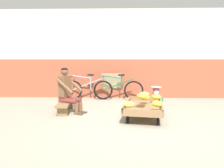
{
  "coord_description": "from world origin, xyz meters",
  "views": [
    {
      "loc": [
        -0.45,
        -3.99,
        1.37
      ],
      "look_at": [
        -0.58,
        1.06,
        0.75
      ],
      "focal_mm": 33.31,
      "sensor_mm": 36.0,
      "label": 1
    }
  ],
  "objects_px": {
    "low_bench": "(65,104)",
    "weighing_scale": "(156,92)",
    "banana_cart": "(144,107)",
    "vendor_seated": "(68,90)",
    "sign_board": "(112,86)",
    "bicycle_near_left": "(88,89)",
    "plastic_crate": "(156,102)",
    "bicycle_far_left": "(118,89)"
  },
  "relations": [
    {
      "from": "vendor_seated",
      "to": "weighing_scale",
      "type": "distance_m",
      "value": 2.4
    },
    {
      "from": "banana_cart",
      "to": "vendor_seated",
      "type": "distance_m",
      "value": 1.95
    },
    {
      "from": "sign_board",
      "to": "low_bench",
      "type": "bearing_deg",
      "value": -120.17
    },
    {
      "from": "banana_cart",
      "to": "plastic_crate",
      "type": "height_order",
      "value": "banana_cart"
    },
    {
      "from": "weighing_scale",
      "to": "banana_cart",
      "type": "bearing_deg",
      "value": -115.03
    },
    {
      "from": "vendor_seated",
      "to": "plastic_crate",
      "type": "distance_m",
      "value": 2.44
    },
    {
      "from": "vendor_seated",
      "to": "sign_board",
      "type": "distance_m",
      "value": 2.27
    },
    {
      "from": "bicycle_far_left",
      "to": "vendor_seated",
      "type": "bearing_deg",
      "value": -127.49
    },
    {
      "from": "bicycle_near_left",
      "to": "bicycle_far_left",
      "type": "xyz_separation_m",
      "value": [
        1.03,
        -0.03,
        0.0
      ]
    },
    {
      "from": "banana_cart",
      "to": "plastic_crate",
      "type": "distance_m",
      "value": 1.09
    },
    {
      "from": "low_bench",
      "to": "sign_board",
      "type": "xyz_separation_m",
      "value": [
        1.14,
        1.97,
        0.23
      ]
    },
    {
      "from": "banana_cart",
      "to": "bicycle_near_left",
      "type": "xyz_separation_m",
      "value": [
        -1.61,
        2.13,
        0.11
      ]
    },
    {
      "from": "bicycle_far_left",
      "to": "sign_board",
      "type": "xyz_separation_m",
      "value": [
        -0.22,
        0.33,
        0.08
      ]
    },
    {
      "from": "banana_cart",
      "to": "bicycle_far_left",
      "type": "distance_m",
      "value": 2.19
    },
    {
      "from": "weighing_scale",
      "to": "bicycle_far_left",
      "type": "relative_size",
      "value": 0.18
    },
    {
      "from": "weighing_scale",
      "to": "bicycle_near_left",
      "type": "xyz_separation_m",
      "value": [
        -2.07,
        1.15,
        -0.1
      ]
    },
    {
      "from": "vendor_seated",
      "to": "bicycle_far_left",
      "type": "relative_size",
      "value": 0.69
    },
    {
      "from": "bicycle_near_left",
      "to": "plastic_crate",
      "type": "bearing_deg",
      "value": -28.93
    },
    {
      "from": "bicycle_far_left",
      "to": "weighing_scale",
      "type": "bearing_deg",
      "value": -46.94
    },
    {
      "from": "weighing_scale",
      "to": "bicycle_near_left",
      "type": "bearing_deg",
      "value": 151.05
    },
    {
      "from": "vendor_seated",
      "to": "sign_board",
      "type": "height_order",
      "value": "vendor_seated"
    },
    {
      "from": "plastic_crate",
      "to": "bicycle_near_left",
      "type": "bearing_deg",
      "value": 151.07
    },
    {
      "from": "banana_cart",
      "to": "plastic_crate",
      "type": "xyz_separation_m",
      "value": [
        0.46,
        0.99,
        -0.09
      ]
    },
    {
      "from": "low_bench",
      "to": "weighing_scale",
      "type": "xyz_separation_m",
      "value": [
        2.42,
        0.52,
        0.25
      ]
    },
    {
      "from": "weighing_scale",
      "to": "bicycle_near_left",
      "type": "relative_size",
      "value": 0.18
    },
    {
      "from": "banana_cart",
      "to": "vendor_seated",
      "type": "bearing_deg",
      "value": 167.1
    },
    {
      "from": "weighing_scale",
      "to": "bicycle_far_left",
      "type": "distance_m",
      "value": 1.54
    },
    {
      "from": "bicycle_far_left",
      "to": "plastic_crate",
      "type": "bearing_deg",
      "value": -46.91
    },
    {
      "from": "low_bench",
      "to": "vendor_seated",
      "type": "xyz_separation_m",
      "value": [
        0.08,
        -0.03,
        0.37
      ]
    },
    {
      "from": "vendor_seated",
      "to": "bicycle_far_left",
      "type": "height_order",
      "value": "vendor_seated"
    },
    {
      "from": "low_bench",
      "to": "plastic_crate",
      "type": "height_order",
      "value": "plastic_crate"
    },
    {
      "from": "vendor_seated",
      "to": "sign_board",
      "type": "xyz_separation_m",
      "value": [
        1.06,
        2.0,
        -0.14
      ]
    },
    {
      "from": "plastic_crate",
      "to": "sign_board",
      "type": "xyz_separation_m",
      "value": [
        -1.27,
        1.45,
        0.28
      ]
    },
    {
      "from": "vendor_seated",
      "to": "sign_board",
      "type": "relative_size",
      "value": 1.32
    },
    {
      "from": "plastic_crate",
      "to": "vendor_seated",
      "type": "bearing_deg",
      "value": -166.58
    },
    {
      "from": "low_bench",
      "to": "weighing_scale",
      "type": "height_order",
      "value": "weighing_scale"
    },
    {
      "from": "plastic_crate",
      "to": "bicycle_near_left",
      "type": "xyz_separation_m",
      "value": [
        -2.07,
        1.15,
        0.2
      ]
    },
    {
      "from": "plastic_crate",
      "to": "bicycle_far_left",
      "type": "relative_size",
      "value": 0.22
    },
    {
      "from": "banana_cart",
      "to": "low_bench",
      "type": "relative_size",
      "value": 1.4
    },
    {
      "from": "bicycle_near_left",
      "to": "vendor_seated",
      "type": "bearing_deg",
      "value": -98.66
    },
    {
      "from": "weighing_scale",
      "to": "bicycle_far_left",
      "type": "xyz_separation_m",
      "value": [
        -1.05,
        1.12,
        -0.1
      ]
    },
    {
      "from": "low_bench",
      "to": "sign_board",
      "type": "bearing_deg",
      "value": 59.83
    }
  ]
}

